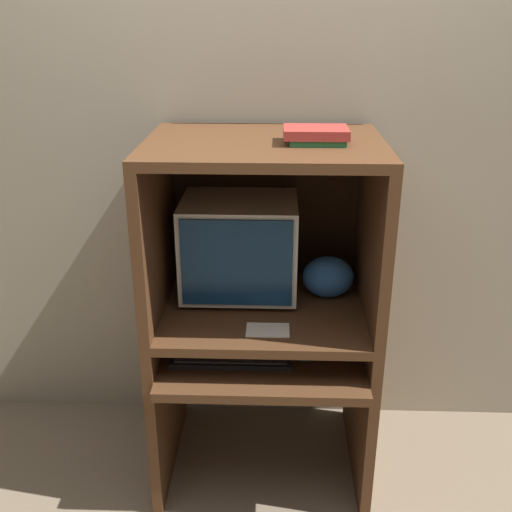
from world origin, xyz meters
TOP-DOWN VIEW (x-y plane):
  - wall_back at (0.00, 0.73)m, footprint 6.00×0.06m
  - desk_base at (0.00, 0.29)m, footprint 0.85×0.72m
  - desk_monitor_shelf at (0.00, 0.33)m, footprint 0.85×0.67m
  - hutch_upper at (0.00, 0.37)m, footprint 0.85×0.67m
  - crt_monitor at (-0.10, 0.45)m, footprint 0.45×0.37m
  - keyboard at (-0.12, 0.17)m, footprint 0.46×0.14m
  - mouse at (0.16, 0.17)m, footprint 0.06×0.04m
  - snack_bag at (0.26, 0.43)m, footprint 0.21×0.15m
  - book_stack at (0.18, 0.29)m, footprint 0.22×0.16m
  - paper_card at (0.02, 0.14)m, footprint 0.16×0.10m

SIDE VIEW (x-z plane):
  - desk_base at x=0.00m, z-range 0.08..0.69m
  - keyboard at x=-0.12m, z-range 0.61..0.64m
  - mouse at x=0.16m, z-range 0.61..0.64m
  - desk_monitor_shelf at x=0.00m, z-range 0.65..0.80m
  - paper_card at x=0.02m, z-range 0.76..0.76m
  - snack_bag at x=0.26m, z-range 0.76..0.93m
  - crt_monitor at x=-0.10m, z-range 0.77..1.16m
  - hutch_upper at x=0.00m, z-range 0.86..1.51m
  - wall_back at x=0.00m, z-range 0.00..2.60m
  - book_stack at x=0.18m, z-range 1.41..1.47m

